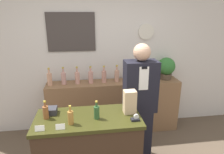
{
  "coord_description": "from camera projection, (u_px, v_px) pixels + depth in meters",
  "views": [
    {
      "loc": [
        -0.29,
        -1.45,
        2.06
      ],
      "look_at": [
        0.08,
        1.14,
        1.22
      ],
      "focal_mm": 32.0,
      "sensor_mm": 36.0,
      "label": 1
    }
  ],
  "objects": [
    {
      "name": "back_wall",
      "position": [
        100.0,
        55.0,
        3.5
      ],
      "size": [
        5.2,
        0.09,
        2.7
      ],
      "color": "silver",
      "rests_on": "ground_plane"
    },
    {
      "name": "back_shelf",
      "position": [
        114.0,
        106.0,
        3.57
      ],
      "size": [
        2.29,
        0.38,
        0.94
      ],
      "color": "brown",
      "rests_on": "ground_plane"
    },
    {
      "name": "display_counter",
      "position": [
        90.0,
        154.0,
        2.34
      ],
      "size": [
        1.16,
        0.56,
        0.97
      ],
      "color": "#382619",
      "rests_on": "ground_plane"
    },
    {
      "name": "shopkeeper",
      "position": [
        139.0,
        106.0,
        2.73
      ],
      "size": [
        0.43,
        0.27,
        1.71
      ],
      "color": "black",
      "rests_on": "ground_plane"
    },
    {
      "name": "potted_plant",
      "position": [
        166.0,
        67.0,
        3.52
      ],
      "size": [
        0.31,
        0.31,
        0.39
      ],
      "color": "#4C3D2D",
      "rests_on": "back_shelf"
    },
    {
      "name": "paper_bag",
      "position": [
        130.0,
        102.0,
        2.25
      ],
      "size": [
        0.14,
        0.12,
        0.27
      ],
      "color": "tan",
      "rests_on": "display_counter"
    },
    {
      "name": "tape_dispenser",
      "position": [
        135.0,
        118.0,
        2.11
      ],
      "size": [
        0.09,
        0.06,
        0.07
      ],
      "color": "black",
      "rests_on": "display_counter"
    },
    {
      "name": "price_card_left",
      "position": [
        40.0,
        128.0,
        1.92
      ],
      "size": [
        0.09,
        0.02,
        0.06
      ],
      "color": "white",
      "rests_on": "display_counter"
    },
    {
      "name": "price_card_right",
      "position": [
        60.0,
        127.0,
        1.95
      ],
      "size": [
        0.09,
        0.02,
        0.06
      ],
      "color": "white",
      "rests_on": "display_counter"
    },
    {
      "name": "gift_box",
      "position": [
        51.0,
        111.0,
        2.26
      ],
      "size": [
        0.12,
        0.13,
        0.07
      ],
      "color": "#2D2D33",
      "rests_on": "display_counter"
    },
    {
      "name": "counter_bottle_0",
      "position": [
        46.0,
        112.0,
        2.14
      ],
      "size": [
        0.06,
        0.06,
        0.21
      ],
      "color": "brown",
      "rests_on": "display_counter"
    },
    {
      "name": "counter_bottle_1",
      "position": [
        71.0,
        117.0,
        2.03
      ],
      "size": [
        0.06,
        0.06,
        0.21
      ],
      "color": "#A37234",
      "rests_on": "display_counter"
    },
    {
      "name": "counter_bottle_2",
      "position": [
        97.0,
        112.0,
        2.14
      ],
      "size": [
        0.06,
        0.06,
        0.21
      ],
      "color": "#2C522C",
      "rests_on": "display_counter"
    },
    {
      "name": "shelf_bottle_0",
      "position": [
        50.0,
        79.0,
        3.24
      ],
      "size": [
        0.08,
        0.08,
        0.29
      ],
      "color": "tan",
      "rests_on": "back_shelf"
    },
    {
      "name": "shelf_bottle_1",
      "position": [
        64.0,
        78.0,
        3.28
      ],
      "size": [
        0.08,
        0.08,
        0.29
      ],
      "color": "tan",
      "rests_on": "back_shelf"
    },
    {
      "name": "shelf_bottle_2",
      "position": [
        77.0,
        77.0,
        3.31
      ],
      "size": [
        0.08,
        0.08,
        0.29
      ],
      "color": "tan",
      "rests_on": "back_shelf"
    },
    {
      "name": "shelf_bottle_3",
      "position": [
        91.0,
        77.0,
        3.33
      ],
      "size": [
        0.08,
        0.08,
        0.29
      ],
      "color": "tan",
      "rests_on": "back_shelf"
    },
    {
      "name": "shelf_bottle_4",
      "position": [
        104.0,
        76.0,
        3.37
      ],
      "size": [
        0.08,
        0.08,
        0.29
      ],
      "color": "tan",
      "rests_on": "back_shelf"
    },
    {
      "name": "shelf_bottle_5",
      "position": [
        117.0,
        75.0,
        3.41
      ],
      "size": [
        0.08,
        0.08,
        0.29
      ],
      "color": "tan",
      "rests_on": "back_shelf"
    },
    {
      "name": "shelf_bottle_6",
      "position": [
        130.0,
        75.0,
        3.43
      ],
      "size": [
        0.08,
        0.08,
        0.29
      ],
      "color": "tan",
      "rests_on": "back_shelf"
    },
    {
      "name": "shelf_bottle_7",
      "position": [
        142.0,
        75.0,
        3.44
      ],
      "size": [
        0.08,
        0.08,
        0.29
      ],
      "color": "tan",
      "rests_on": "back_shelf"
    },
    {
      "name": "shelf_bottle_8",
      "position": [
        155.0,
        74.0,
        3.48
      ],
      "size": [
        0.08,
        0.08,
        0.29
      ],
      "color": "tan",
      "rests_on": "back_shelf"
    }
  ]
}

